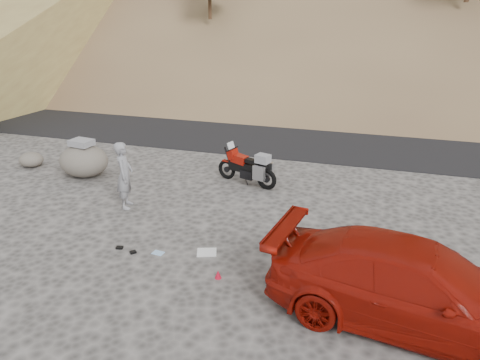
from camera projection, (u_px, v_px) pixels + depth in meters
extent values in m
plane|color=#3D3B38|center=(173.00, 222.00, 11.80)|extent=(140.00, 140.00, 0.00)
cube|color=black|center=(261.00, 130.00, 19.82)|extent=(120.00, 7.00, 0.05)
cylinder|color=#392014|center=(210.00, 4.00, 23.53)|extent=(0.17, 0.17, 1.40)
cylinder|color=#392014|center=(13.00, 25.00, 29.52)|extent=(0.15, 0.15, 1.26)
cone|color=black|center=(9.00, 2.00, 29.01)|extent=(1.80, 1.80, 2.03)
torus|color=black|center=(227.00, 169.00, 14.49)|extent=(0.62, 0.30, 0.62)
cylinder|color=black|center=(227.00, 169.00, 14.49)|extent=(0.20, 0.11, 0.19)
torus|color=black|center=(267.00, 179.00, 13.72)|extent=(0.66, 0.33, 0.65)
cylinder|color=black|center=(267.00, 179.00, 13.72)|extent=(0.22, 0.13, 0.21)
cylinder|color=black|center=(229.00, 159.00, 14.32)|extent=(0.35, 0.16, 0.76)
cylinder|color=black|center=(232.00, 149.00, 14.12)|extent=(0.22, 0.56, 0.04)
cube|color=black|center=(246.00, 168.00, 14.04)|extent=(1.14, 0.56, 0.28)
cube|color=black|center=(248.00, 174.00, 14.06)|extent=(0.49, 0.40, 0.26)
cube|color=maroon|center=(240.00, 159.00, 14.07)|extent=(0.55, 0.42, 0.29)
cube|color=maroon|center=(233.00, 154.00, 14.16)|extent=(0.37, 0.39, 0.33)
cube|color=silver|center=(231.00, 146.00, 14.11)|extent=(0.19, 0.30, 0.24)
cube|color=black|center=(252.00, 161.00, 13.82)|extent=(0.55, 0.35, 0.11)
cube|color=black|center=(262.00, 165.00, 13.65)|extent=(0.36, 0.26, 0.09)
cube|color=#B4B4B9|center=(259.00, 173.00, 13.51)|extent=(0.39, 0.22, 0.42)
cube|color=#B4B4B9|center=(268.00, 169.00, 13.89)|extent=(0.39, 0.22, 0.42)
cube|color=gray|center=(263.00, 159.00, 13.57)|extent=(0.47, 0.42, 0.24)
cube|color=maroon|center=(227.00, 161.00, 14.38)|extent=(0.30, 0.19, 0.04)
cylinder|color=black|center=(246.00, 181.00, 13.97)|extent=(0.08, 0.19, 0.34)
cylinder|color=#B4B4B9|center=(259.00, 177.00, 13.70)|extent=(0.43, 0.21, 0.12)
imported|color=gray|center=(128.00, 206.00, 12.68)|extent=(0.62, 0.77, 1.82)
imported|color=maroon|center=(409.00, 322.00, 8.20)|extent=(5.31, 2.81, 1.47)
ellipsoid|color=#565149|center=(84.00, 161.00, 14.64)|extent=(1.90, 1.76, 1.01)
cube|color=gray|center=(81.00, 143.00, 14.43)|extent=(0.71, 0.58, 0.18)
ellipsoid|color=#565149|center=(31.00, 160.00, 15.56)|extent=(1.02, 0.98, 0.48)
cube|color=white|center=(207.00, 252.00, 10.41)|extent=(0.53, 0.50, 0.01)
cylinder|color=#1A2A9C|center=(298.00, 253.00, 10.24)|extent=(0.43, 0.36, 0.16)
cylinder|color=#1A2A9C|center=(295.00, 277.00, 9.28)|extent=(0.09, 0.09, 0.25)
cone|color=red|center=(218.00, 274.00, 9.44)|extent=(0.14, 0.14, 0.18)
cube|color=black|center=(120.00, 248.00, 10.58)|extent=(0.17, 0.14, 0.04)
cube|color=black|center=(133.00, 252.00, 10.39)|extent=(0.17, 0.17, 0.05)
cube|color=#96BFE8|center=(158.00, 253.00, 10.39)|extent=(0.28, 0.22, 0.01)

